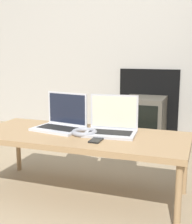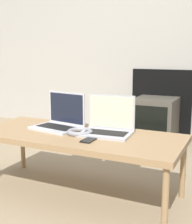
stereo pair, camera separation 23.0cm
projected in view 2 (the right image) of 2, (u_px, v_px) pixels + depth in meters
name	position (u px, v px, depth m)	size (l,w,h in m)	color
ground_plane	(47.00, 219.00, 1.81)	(14.00, 14.00, 0.00)	#998466
wall_back	(154.00, 22.00, 3.50)	(7.00, 0.08, 2.60)	#ADA89E
table	(77.00, 138.00, 2.06)	(1.39, 0.58, 0.43)	#9E7A51
laptop_left	(60.00, 120.00, 2.20)	(0.36, 0.29, 0.25)	silver
laptop_right	(108.00, 125.00, 2.04)	(0.34, 0.26, 0.25)	#B2B2B7
headphones	(80.00, 132.00, 2.03)	(0.17, 0.17, 0.03)	gray
phone	(90.00, 139.00, 1.90)	(0.07, 0.15, 0.01)	black
tv	(155.00, 119.00, 3.39)	(0.44, 0.46, 0.47)	#4C473D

